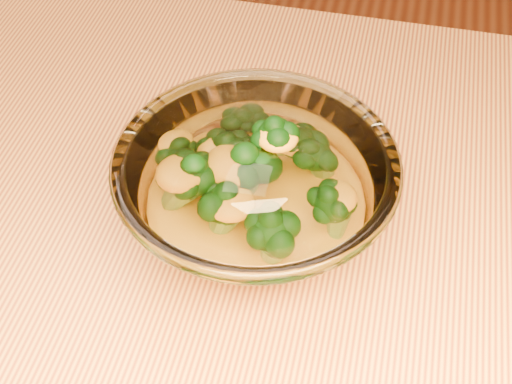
# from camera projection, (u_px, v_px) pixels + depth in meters

# --- Properties ---
(table) EXTENTS (1.20, 0.80, 0.75)m
(table) POSITION_uv_depth(u_px,v_px,m) (201.00, 335.00, 0.67)
(table) COLOR gold
(table) RESTS_ON ground
(glass_bowl) EXTENTS (0.23, 0.23, 0.10)m
(glass_bowl) POSITION_uv_depth(u_px,v_px,m) (256.00, 196.00, 0.58)
(glass_bowl) COLOR white
(glass_bowl) RESTS_ON table
(cheese_sauce) EXTENTS (0.13, 0.13, 0.04)m
(cheese_sauce) POSITION_uv_depth(u_px,v_px,m) (256.00, 213.00, 0.59)
(cheese_sauce) COLOR orange
(cheese_sauce) RESTS_ON glass_bowl
(broccoli_heap) EXTENTS (0.16, 0.15, 0.07)m
(broccoli_heap) POSITION_uv_depth(u_px,v_px,m) (251.00, 176.00, 0.58)
(broccoli_heap) COLOR black
(broccoli_heap) RESTS_ON cheese_sauce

